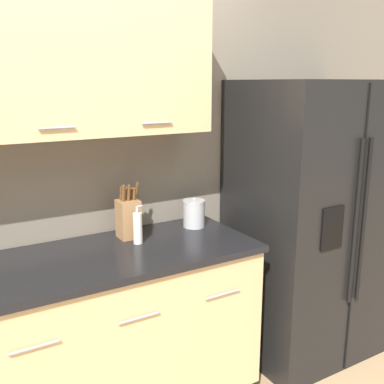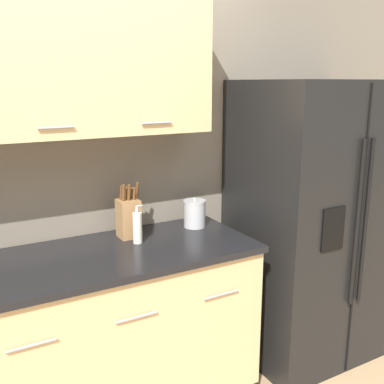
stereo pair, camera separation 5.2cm
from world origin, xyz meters
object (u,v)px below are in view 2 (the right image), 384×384
at_px(refrigerator, 313,221).
at_px(steel_canister, 195,213).
at_px(knife_block, 129,217).
at_px(soap_dispenser, 137,227).

relative_size(refrigerator, steel_canister, 9.94).
bearing_deg(knife_block, steel_canister, -2.78).
xyz_separation_m(knife_block, steel_canister, (0.40, -0.02, -0.03)).
relative_size(soap_dispenser, steel_canister, 1.16).
bearing_deg(soap_dispenser, knife_block, 91.77).
xyz_separation_m(refrigerator, knife_block, (-1.16, 0.20, 0.15)).
distance_m(soap_dispenser, steel_canister, 0.41).
relative_size(refrigerator, knife_block, 5.78).
distance_m(knife_block, steel_canister, 0.40).
xyz_separation_m(refrigerator, steel_canister, (-0.76, 0.19, 0.11)).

